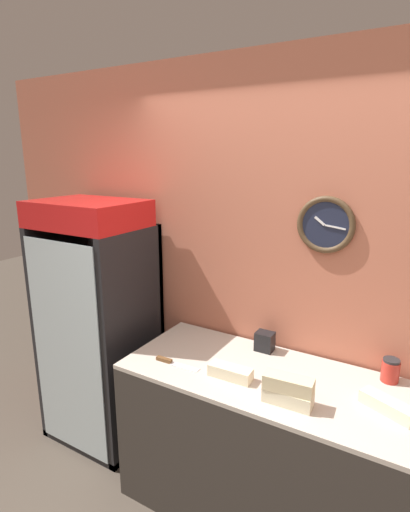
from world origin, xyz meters
TOP-DOWN VIEW (x-y plane):
  - wall_back at (0.00, 1.31)m, footprint 5.20×0.09m
  - prep_counter at (0.00, 0.91)m, footprint 1.92×0.71m
  - beverage_cooler at (-1.48, 1.00)m, footprint 0.74×0.62m
  - sandwich_stack_bottom at (0.05, 0.71)m, footprint 0.25×0.10m
  - sandwich_stack_middle at (0.05, 0.71)m, footprint 0.25×0.11m
  - sandwich_flat_left at (0.48, 0.89)m, footprint 0.27×0.18m
  - sandwich_flat_right at (-0.30, 0.78)m, footprint 0.25×0.09m
  - chefs_knife at (-0.67, 0.74)m, footprint 0.29×0.05m
  - condiment_jar at (0.45, 1.19)m, footprint 0.09×0.09m
  - napkin_dispenser at (-0.26, 1.17)m, footprint 0.11×0.09m

SIDE VIEW (x-z plane):
  - prep_counter at x=0.00m, z-range 0.00..0.91m
  - chefs_knife at x=-0.67m, z-range 0.91..0.93m
  - sandwich_flat_left at x=0.48m, z-range 0.91..0.98m
  - sandwich_flat_right at x=-0.30m, z-range 0.91..0.98m
  - sandwich_stack_bottom at x=0.05m, z-range 0.91..0.99m
  - napkin_dispenser at x=-0.26m, z-range 0.91..1.03m
  - condiment_jar at x=0.45m, z-range 0.91..1.04m
  - beverage_cooler at x=-1.48m, z-range 0.08..1.89m
  - sandwich_stack_middle at x=0.05m, z-range 0.99..1.06m
  - wall_back at x=0.00m, z-range 0.00..2.70m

